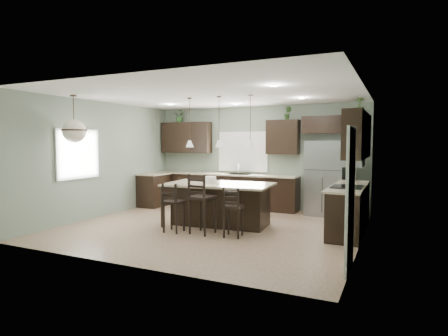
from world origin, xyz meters
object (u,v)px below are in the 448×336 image
(refrigerator, at_px, (325,178))
(serving_dish, at_px, (211,180))
(bar_stool_center, at_px, (203,204))
(bar_stool_left, at_px, (174,207))
(plant_back_left, at_px, (180,116))
(kitchen_island, at_px, (219,204))
(bar_stool_right, at_px, (233,212))

(refrigerator, bearing_deg, serving_dish, -133.41)
(bar_stool_center, bearing_deg, bar_stool_left, -160.01)
(plant_back_left, bearing_deg, refrigerator, -1.81)
(kitchen_island, xyz_separation_m, bar_stool_left, (-0.56, -0.94, 0.04))
(serving_dish, bearing_deg, bar_stool_right, -41.31)
(kitchen_island, distance_m, bar_stool_right, 1.04)
(kitchen_island, relative_size, serving_dish, 9.50)
(refrigerator, height_order, bar_stool_center, refrigerator)
(bar_stool_right, bearing_deg, plant_back_left, 128.06)
(serving_dish, relative_size, bar_stool_right, 0.25)
(kitchen_island, bearing_deg, bar_stool_left, -125.36)
(bar_stool_left, relative_size, plant_back_left, 2.73)
(bar_stool_center, height_order, plant_back_left, plant_back_left)
(refrigerator, xyz_separation_m, bar_stool_center, (-1.85, -2.99, -0.33))
(refrigerator, bearing_deg, kitchen_island, -130.74)
(serving_dish, bearing_deg, refrigerator, 46.59)
(bar_stool_center, bearing_deg, refrigerator, 65.17)
(refrigerator, height_order, plant_back_left, plant_back_left)
(refrigerator, xyz_separation_m, serving_dish, (-2.08, -2.20, 0.07))
(bar_stool_left, distance_m, plant_back_left, 4.28)
(serving_dish, relative_size, bar_stool_left, 0.24)
(bar_stool_right, bearing_deg, serving_dish, 131.92)
(refrigerator, distance_m, bar_stool_left, 3.98)
(bar_stool_right, bearing_deg, bar_stool_center, 174.65)
(refrigerator, bearing_deg, bar_stool_center, -121.84)
(bar_stool_center, bearing_deg, kitchen_island, 98.71)
(bar_stool_right, height_order, plant_back_left, plant_back_left)
(bar_stool_right, bearing_deg, refrigerator, 61.27)
(serving_dish, bearing_deg, plant_back_left, 133.42)
(serving_dish, relative_size, bar_stool_center, 0.20)
(bar_stool_center, distance_m, plant_back_left, 4.43)
(bar_stool_left, height_order, plant_back_left, plant_back_left)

